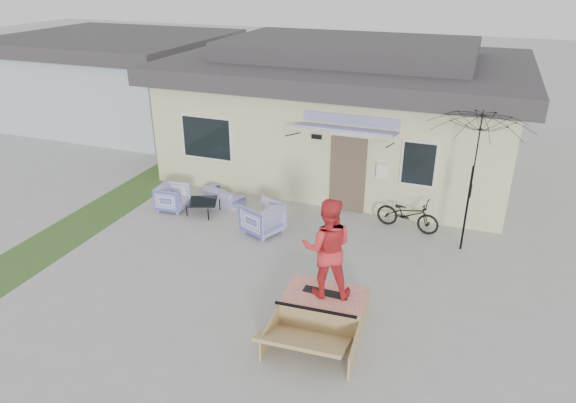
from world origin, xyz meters
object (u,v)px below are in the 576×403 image
(armchair_left, at_px, (172,196))
(patio_umbrella, at_px, (471,181))
(skate_ramp, at_px, (325,306))
(skater, at_px, (327,246))
(armchair_right, at_px, (262,216))
(bicycle, at_px, (408,211))
(loveseat, at_px, (224,192))
(skateboard, at_px, (326,292))
(coffee_table, at_px, (203,207))

(armchair_left, relative_size, patio_umbrella, 0.28)
(skate_ramp, height_order, skater, skater)
(armchair_right, xyz_separation_m, bicycle, (3.36, 1.44, 0.08))
(armchair_right, height_order, skate_ramp, armchair_right)
(armchair_left, bearing_deg, loveseat, -51.85)
(armchair_left, height_order, patio_umbrella, patio_umbrella)
(patio_umbrella, distance_m, skater, 4.25)
(skate_ramp, bearing_deg, patio_umbrella, 54.66)
(skate_ramp, height_order, skateboard, skateboard)
(armchair_right, bearing_deg, armchair_left, -74.16)
(patio_umbrella, bearing_deg, skateboard, -122.23)
(loveseat, height_order, armchair_left, armchair_left)
(loveseat, height_order, patio_umbrella, patio_umbrella)
(armchair_right, relative_size, skater, 0.45)
(skate_ramp, bearing_deg, bicycle, 74.48)
(armchair_right, bearing_deg, skateboard, 65.45)
(armchair_right, relative_size, coffee_table, 1.21)
(skateboard, relative_size, skater, 0.45)
(patio_umbrella, bearing_deg, armchair_left, -176.10)
(skater, bearing_deg, loveseat, -59.23)
(loveseat, bearing_deg, skateboard, 160.75)
(patio_umbrella, height_order, skate_ramp, patio_umbrella)
(loveseat, bearing_deg, armchair_right, 167.17)
(armchair_right, distance_m, skater, 3.82)
(bicycle, bearing_deg, armchair_left, 109.19)
(skateboard, xyz_separation_m, skater, (0.00, 0.00, 0.99))
(coffee_table, xyz_separation_m, skateboard, (4.39, -3.14, 0.35))
(coffee_table, distance_m, bicycle, 5.39)
(loveseat, height_order, skate_ramp, loveseat)
(armchair_left, height_order, bicycle, bicycle)
(armchair_left, distance_m, patio_umbrella, 7.70)
(skate_ramp, xyz_separation_m, skateboard, (-0.00, 0.05, 0.28))
(patio_umbrella, distance_m, skateboard, 4.42)
(loveseat, distance_m, bicycle, 5.14)
(bicycle, relative_size, patio_umbrella, 0.58)
(loveseat, distance_m, armchair_left, 1.46)
(bicycle, bearing_deg, skateboard, 177.10)
(loveseat, relative_size, armchair_right, 1.54)
(armchair_left, height_order, coffee_table, armchair_left)
(bicycle, distance_m, skate_ramp, 4.31)
(bicycle, relative_size, skater, 0.83)
(armchair_right, bearing_deg, patio_umbrella, 123.76)
(bicycle, bearing_deg, loveseat, 100.28)
(armchair_right, bearing_deg, coffee_table, -79.44)
(coffee_table, height_order, bicycle, bicycle)
(loveseat, relative_size, skate_ramp, 0.67)
(loveseat, xyz_separation_m, skateboard, (4.24, -4.07, 0.27))
(loveseat, distance_m, armchair_right, 2.24)
(coffee_table, bearing_deg, bicycle, 10.84)
(skateboard, distance_m, skater, 0.99)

